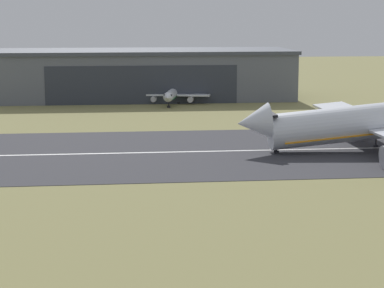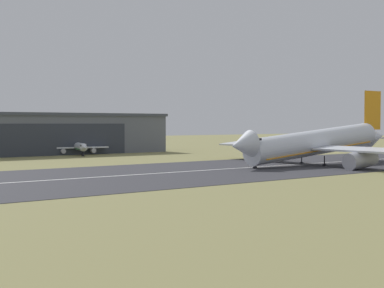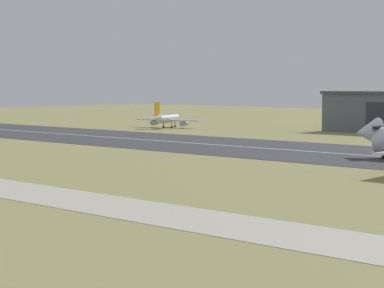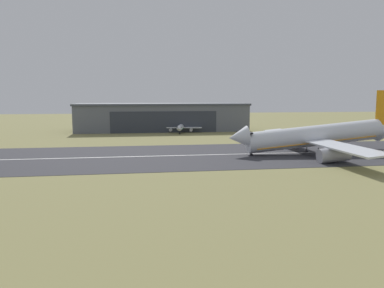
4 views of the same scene
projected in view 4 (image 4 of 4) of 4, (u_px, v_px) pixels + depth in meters
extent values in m
plane|color=olive|center=(166.00, 225.00, 46.52)|extent=(625.57, 625.57, 0.00)
cube|color=#333338|center=(149.00, 156.00, 99.77)|extent=(385.57, 43.57, 0.06)
cube|color=silver|center=(149.00, 156.00, 99.77)|extent=(347.01, 0.70, 0.01)
cube|color=slate|center=(162.00, 118.00, 176.18)|extent=(77.90, 24.95, 11.77)
cube|color=#424751|center=(162.00, 104.00, 175.38)|extent=(78.90, 25.95, 0.90)
cube|color=#2D333D|center=(164.00, 122.00, 164.05)|extent=(46.74, 0.12, 9.42)
cylinder|color=silver|center=(314.00, 136.00, 103.50)|extent=(38.46, 5.85, 9.05)
cone|color=silver|center=(238.00, 137.00, 100.29)|extent=(5.64, 5.73, 6.14)
cube|color=black|center=(248.00, 133.00, 100.57)|extent=(1.15, 4.86, 0.54)
cube|color=orange|center=(314.00, 141.00, 103.70)|extent=(34.18, 5.55, 3.22)
cube|color=silver|center=(287.00, 134.00, 119.76)|extent=(6.12, 27.45, 0.93)
cylinder|color=#A8A8B2|center=(286.00, 141.00, 117.69)|extent=(7.72, 3.57, 4.18)
cube|color=silver|center=(344.00, 147.00, 87.26)|extent=(6.12, 27.45, 0.93)
cylinder|color=#A8A8B2|center=(334.00, 155.00, 89.49)|extent=(7.72, 3.57, 4.18)
cube|color=silver|center=(370.00, 129.00, 113.72)|extent=(5.47, 8.76, 0.24)
cylinder|color=black|center=(251.00, 151.00, 101.35)|extent=(0.24, 0.24, 2.21)
cylinder|color=black|center=(251.00, 155.00, 101.47)|extent=(0.84, 0.84, 0.44)
cylinder|color=black|center=(307.00, 148.00, 107.32)|extent=(0.24, 0.24, 2.21)
cylinder|color=black|center=(307.00, 151.00, 107.44)|extent=(0.84, 0.84, 0.44)
cylinder|color=black|center=(318.00, 152.00, 100.60)|extent=(0.24, 0.24, 2.21)
cylinder|color=black|center=(318.00, 155.00, 100.71)|extent=(0.84, 0.84, 0.44)
cylinder|color=silver|center=(181.00, 127.00, 165.76)|extent=(6.02, 18.23, 2.28)
cone|color=silver|center=(179.00, 128.00, 155.75)|extent=(2.66, 2.48, 2.28)
cone|color=silver|center=(183.00, 124.00, 176.05)|extent=(2.58, 3.11, 2.05)
cube|color=black|center=(179.00, 127.00, 156.82)|extent=(2.13, 1.48, 0.44)
cube|color=#1E7238|center=(181.00, 128.00, 165.84)|extent=(5.53, 16.43, 0.20)
cube|color=silver|center=(170.00, 127.00, 165.74)|extent=(8.42, 4.37, 0.40)
cylinder|color=#A8A8B2|center=(171.00, 130.00, 165.28)|extent=(2.00, 3.20, 1.41)
cube|color=silver|center=(193.00, 128.00, 165.16)|extent=(8.42, 4.37, 0.40)
cylinder|color=#A8A8B2|center=(191.00, 130.00, 164.77)|extent=(2.00, 3.20, 1.41)
cube|color=#1E7238|center=(183.00, 118.00, 175.31)|extent=(0.79, 2.49, 3.88)
cube|color=silver|center=(177.00, 124.00, 176.21)|extent=(3.87, 2.85, 0.24)
cube|color=silver|center=(189.00, 124.00, 175.89)|extent=(3.87, 2.85, 0.24)
cylinder|color=black|center=(180.00, 132.00, 158.20)|extent=(0.24, 0.24, 1.49)
cylinder|color=black|center=(180.00, 134.00, 158.27)|extent=(0.84, 0.84, 0.44)
cylinder|color=black|center=(178.00, 131.00, 166.21)|extent=(0.24, 0.24, 1.49)
cylinder|color=black|center=(178.00, 132.00, 166.28)|extent=(0.84, 0.84, 0.44)
cylinder|color=black|center=(184.00, 131.00, 166.06)|extent=(0.24, 0.24, 1.49)
cylinder|color=black|center=(184.00, 132.00, 166.12)|extent=(0.84, 0.84, 0.44)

